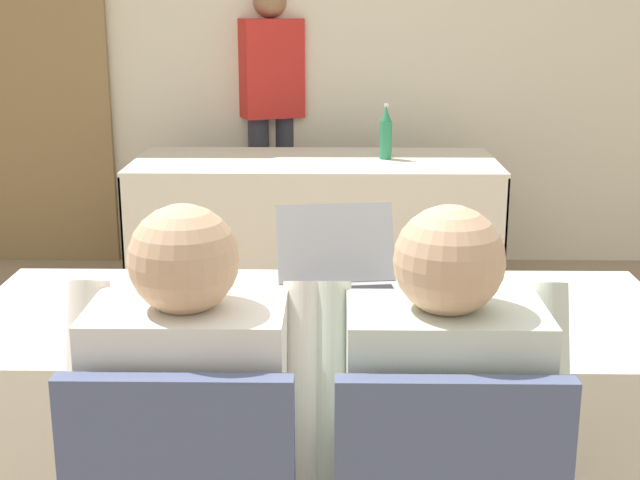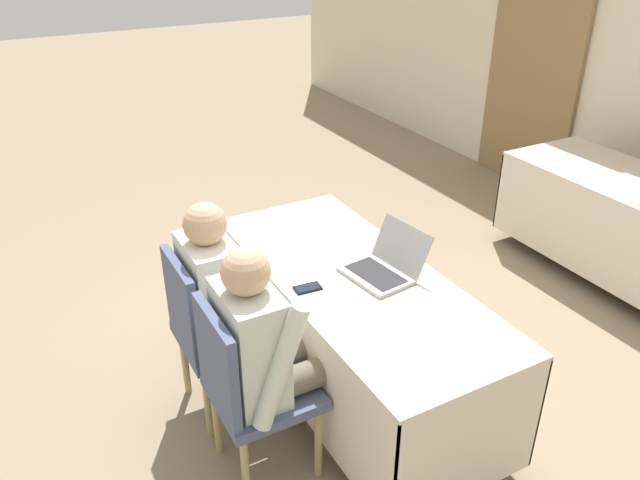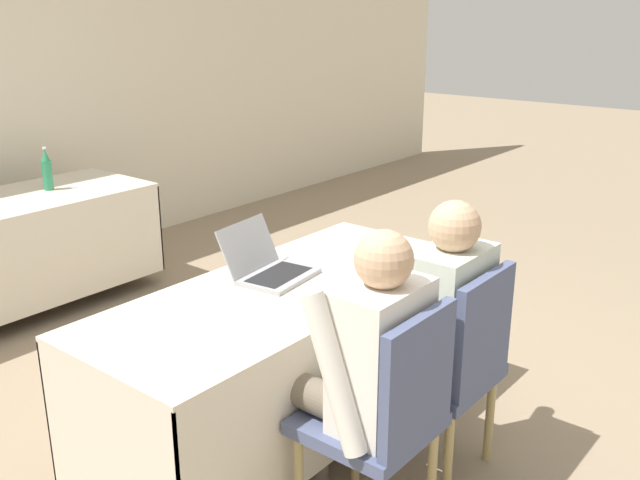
# 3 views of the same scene
# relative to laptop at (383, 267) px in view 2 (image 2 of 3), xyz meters

# --- Properties ---
(ground_plane) EXTENTS (24.00, 24.00, 0.00)m
(ground_plane) POSITION_rel_laptop_xyz_m (-0.05, -0.13, -0.77)
(ground_plane) COLOR gray
(curtain_panel) EXTENTS (1.03, 0.04, 2.65)m
(curtain_panel) POSITION_rel_laptop_xyz_m (-1.81, 2.78, 0.56)
(curtain_panel) COLOR olive
(curtain_panel) RESTS_ON ground_plane
(conference_table_near) EXTENTS (1.83, 0.75, 0.72)m
(conference_table_near) POSITION_rel_laptop_xyz_m (-0.05, -0.13, -0.22)
(conference_table_near) COLOR beige
(conference_table_near) RESTS_ON ground_plane
(conference_table_far) EXTENTS (1.83, 0.75, 0.72)m
(conference_table_far) POSITION_rel_laptop_xyz_m (-0.12, 2.13, -0.22)
(conference_table_far) COLOR beige
(conference_table_far) RESTS_ON ground_plane
(laptop) EXTENTS (0.37, 0.37, 0.23)m
(laptop) POSITION_rel_laptop_xyz_m (0.00, 0.00, 0.00)
(laptop) COLOR #99999E
(laptop) RESTS_ON conference_table_near
(cell_phone) EXTENTS (0.08, 0.13, 0.01)m
(cell_phone) POSITION_rel_laptop_xyz_m (-0.06, -0.39, -0.04)
(cell_phone) COLOR black
(cell_phone) RESTS_ON conference_table_near
(paper_beside_laptop) EXTENTS (0.31, 0.36, 0.00)m
(paper_beside_laptop) POSITION_rel_laptop_xyz_m (-0.70, -0.02, -0.04)
(paper_beside_laptop) COLOR white
(paper_beside_laptop) RESTS_ON conference_table_near
(chair_near_left) EXTENTS (0.44, 0.44, 0.90)m
(chair_near_left) POSITION_rel_laptop_xyz_m (-0.29, -0.81, -0.27)
(chair_near_left) COLOR tan
(chair_near_left) RESTS_ON ground_plane
(chair_near_right) EXTENTS (0.44, 0.44, 0.90)m
(chair_near_right) POSITION_rel_laptop_xyz_m (0.18, -0.81, -0.27)
(chair_near_right) COLOR tan
(chair_near_right) RESTS_ON ground_plane
(person_checkered_shirt) EXTENTS (0.50, 0.52, 1.16)m
(person_checkered_shirt) POSITION_rel_laptop_xyz_m (-0.29, -0.71, -0.11)
(person_checkered_shirt) COLOR #665B4C
(person_checkered_shirt) RESTS_ON ground_plane
(person_white_shirt) EXTENTS (0.50, 0.52, 1.16)m
(person_white_shirt) POSITION_rel_laptop_xyz_m (0.18, -0.71, -0.11)
(person_white_shirt) COLOR #665B4C
(person_white_shirt) RESTS_ON ground_plane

